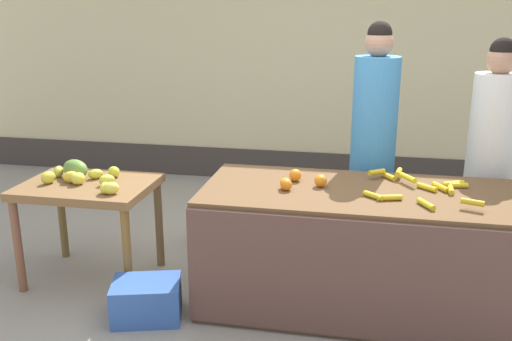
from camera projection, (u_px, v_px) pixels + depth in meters
ground_plane at (290, 296)px, 3.95m from camera, size 24.00×24.00×0.00m
market_wall_back at (328, 31)px, 6.12m from camera, size 8.93×0.23×3.51m
fruit_stall_counter at (371, 250)px, 3.72m from camera, size 2.25×0.94×0.82m
side_table_wooden at (89, 197)px, 4.05m from camera, size 0.93×0.69×0.75m
banana_bunch_pile at (420, 187)px, 3.62m from camera, size 0.71×0.70×0.07m
orange_pile at (299, 180)px, 3.71m from camera, size 0.30×0.29×0.09m
mango_papaya_pile at (82, 174)px, 4.04m from camera, size 0.68×0.49×0.14m
vendor_woman_blue_shirt at (373, 147)px, 4.25m from camera, size 0.34×0.34×1.88m
vendor_woman_white_shirt at (490, 159)px, 4.13m from camera, size 0.34×0.34×1.78m
produce_crate at (147, 300)px, 3.65m from camera, size 0.51×0.43×0.26m
produce_sack at (212, 217)px, 4.74m from camera, size 0.45×0.41×0.51m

